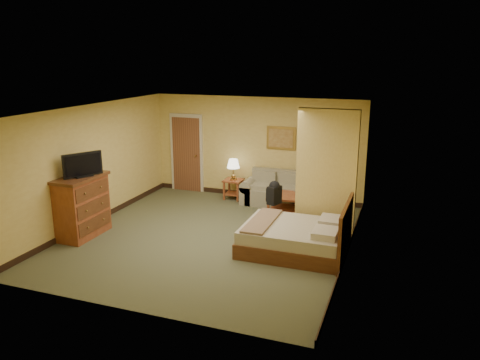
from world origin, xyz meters
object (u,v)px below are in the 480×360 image
at_px(loveseat, 276,194).
at_px(dresser, 82,206).
at_px(coffee_table, 285,201).
at_px(bed, 297,237).

relative_size(loveseat, dresser, 1.31).
height_order(coffee_table, bed, bed).
height_order(dresser, bed, dresser).
xyz_separation_m(coffee_table, bed, (0.72, -1.93, -0.07)).
bearing_deg(coffee_table, loveseat, 120.40).
distance_m(coffee_table, bed, 2.06).
xyz_separation_m(dresser, bed, (4.30, 0.68, -0.35)).
distance_m(coffee_table, dresser, 4.43).
bearing_deg(loveseat, coffee_table, -59.60).
xyz_separation_m(loveseat, coffee_table, (0.44, -0.75, 0.09)).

